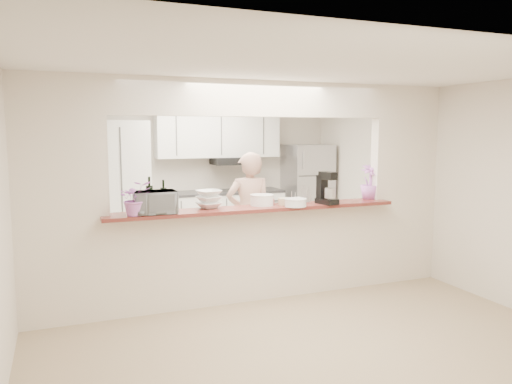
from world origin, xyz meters
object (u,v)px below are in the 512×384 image
stand_mixer (326,189)px  person (249,216)px  refrigerator (307,192)px  toaster_oven (155,202)px

stand_mixer → person: 1.20m
refrigerator → toaster_oven: (-3.20, -2.75, 0.36)m
toaster_oven → person: 1.69m
toaster_oven → person: bearing=33.4°
refrigerator → person: 2.59m
refrigerator → toaster_oven: size_ratio=3.98×
toaster_oven → stand_mixer: size_ratio=1.13×
refrigerator → stand_mixer: (-1.20, -2.79, 0.41)m
toaster_oven → person: person is taller
refrigerator → person: (-1.82, -1.85, -0.02)m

